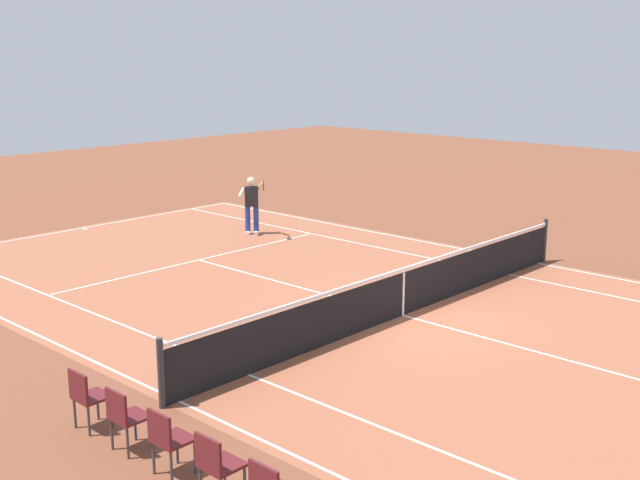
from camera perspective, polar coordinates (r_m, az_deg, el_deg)
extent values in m
plane|color=brown|center=(16.07, 5.87, -5.35)|extent=(60.00, 60.00, 0.00)
cube|color=#935138|center=(16.07, 5.87, -5.34)|extent=(24.20, 11.40, 0.00)
cube|color=white|center=(24.84, -16.55, 0.82)|extent=(0.05, 11.00, 0.01)
cube|color=white|center=(20.56, 15.18, -1.61)|extent=(23.80, 0.05, 0.01)
cube|color=white|center=(12.42, -9.98, -11.20)|extent=(23.80, 0.05, 0.01)
cube|color=white|center=(19.38, 13.24, -2.39)|extent=(23.80, 0.05, 0.01)
cube|color=white|center=(13.22, -5.12, -9.49)|extent=(23.80, 0.05, 0.01)
cube|color=white|center=(20.40, -8.60, -1.41)|extent=(0.05, 8.22, 0.01)
cube|color=white|center=(16.07, 5.87, -5.33)|extent=(12.80, 0.05, 0.01)
cube|color=white|center=(24.72, -16.38, 0.77)|extent=(0.30, 0.05, 0.01)
cylinder|color=#2D2D33|center=(20.70, 15.66, -0.01)|extent=(0.10, 0.10, 1.08)
cylinder|color=#2D2D33|center=(12.05, -11.23, -9.27)|extent=(0.10, 0.10, 1.08)
cube|color=black|center=(15.94, 5.90, -3.84)|extent=(0.02, 11.60, 0.88)
cube|color=white|center=(15.80, 5.95, -2.08)|extent=(0.04, 11.60, 0.06)
cube|color=white|center=(15.94, 5.90, -3.84)|extent=(0.04, 0.06, 0.88)
cylinder|color=navy|center=(23.07, -5.15, 1.53)|extent=(0.15, 0.15, 0.74)
cube|color=white|center=(23.10, -5.14, 0.51)|extent=(0.28, 0.27, 0.09)
cylinder|color=navy|center=(23.07, -4.56, 1.54)|extent=(0.15, 0.15, 0.74)
cube|color=white|center=(23.09, -4.54, 0.52)|extent=(0.28, 0.27, 0.09)
cube|color=black|center=(22.95, -4.89, 3.12)|extent=(0.43, 0.44, 0.56)
sphere|color=beige|center=(22.87, -4.91, 4.19)|extent=(0.23, 0.23, 0.23)
cylinder|color=beige|center=(22.75, -5.60, 3.35)|extent=(0.28, 0.40, 0.26)
cylinder|color=beige|center=(22.72, -4.20, 3.88)|extent=(0.42, 0.25, 0.30)
cylinder|color=#232326|center=(22.39, -4.04, 4.03)|extent=(0.23, 0.22, 0.04)
torus|color=#232326|center=(22.10, -4.03, 3.91)|extent=(0.25, 0.23, 0.31)
cylinder|color=#C6D84C|center=(22.10, -4.03, 3.91)|extent=(0.20, 0.19, 0.27)
sphere|color=#CCE01E|center=(16.20, 0.64, -5.00)|extent=(0.07, 0.07, 0.07)
cylinder|color=#38383D|center=(9.99, -6.80, -16.07)|extent=(0.04, 0.04, 0.44)
cube|color=#56191E|center=(9.66, -6.96, -15.56)|extent=(0.44, 0.44, 0.04)
cube|color=#56191E|center=(9.44, -7.96, -14.79)|extent=(0.44, 0.04, 0.40)
cylinder|color=#38383D|center=(10.63, -10.11, -14.28)|extent=(0.04, 0.04, 0.44)
cylinder|color=#38383D|center=(10.38, -8.86, -14.96)|extent=(0.04, 0.04, 0.44)
cylinder|color=#38383D|center=(10.45, -11.73, -14.88)|extent=(0.04, 0.04, 0.44)
cylinder|color=#38383D|center=(10.19, -10.51, -15.60)|extent=(0.04, 0.04, 0.44)
cube|color=#56191E|center=(10.30, -10.36, -13.75)|extent=(0.44, 0.44, 0.04)
cube|color=#56191E|center=(10.10, -11.34, -12.97)|extent=(0.44, 0.04, 0.40)
cylinder|color=#38383D|center=(11.31, -12.99, -12.67)|extent=(0.04, 0.04, 0.44)
cylinder|color=#38383D|center=(11.04, -11.90, -13.28)|extent=(0.04, 0.04, 0.44)
cylinder|color=#38383D|center=(11.14, -14.55, -13.19)|extent=(0.04, 0.04, 0.44)
cylinder|color=#38383D|center=(10.86, -13.49, -13.83)|extent=(0.04, 0.04, 0.44)
cube|color=#56191E|center=(10.98, -13.30, -12.12)|extent=(0.44, 0.44, 0.04)
cube|color=#56191E|center=(10.79, -14.26, -11.35)|extent=(0.44, 0.04, 0.40)
cylinder|color=#38383D|center=(12.02, -15.50, -11.22)|extent=(0.04, 0.04, 0.44)
cylinder|color=#38383D|center=(11.74, -14.56, -11.77)|extent=(0.04, 0.04, 0.44)
cylinder|color=#38383D|center=(11.86, -17.01, -11.67)|extent=(0.04, 0.04, 0.44)
cylinder|color=#38383D|center=(11.57, -16.09, -12.25)|extent=(0.04, 0.04, 0.44)
cube|color=#56191E|center=(11.70, -15.86, -10.66)|extent=(0.44, 0.44, 0.04)
cube|color=#56191E|center=(11.52, -16.79, -9.91)|extent=(0.44, 0.04, 0.40)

